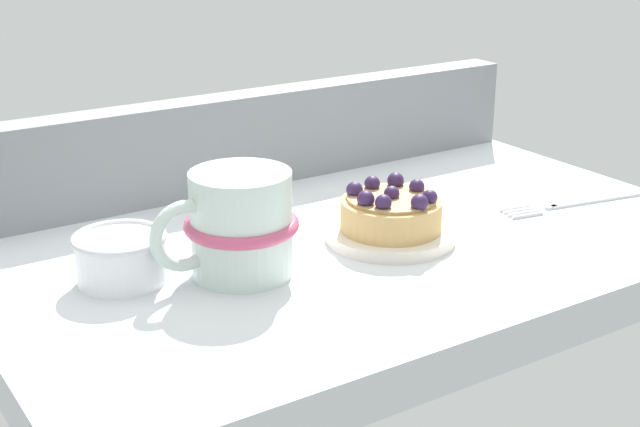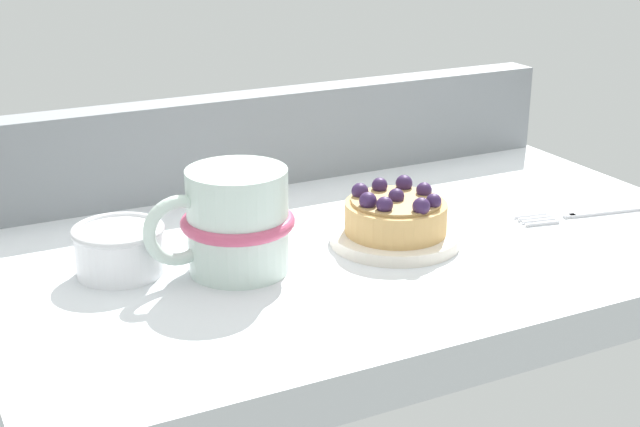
{
  "view_description": "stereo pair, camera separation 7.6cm",
  "coord_description": "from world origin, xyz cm",
  "views": [
    {
      "loc": [
        -43.71,
        -61.92,
        30.03
      ],
      "look_at": [
        -5.06,
        -2.15,
        3.87
      ],
      "focal_mm": 50.36,
      "sensor_mm": 36.0,
      "label": 1
    },
    {
      "loc": [
        -37.14,
        -65.69,
        30.03
      ],
      "look_at": [
        -5.06,
        -2.15,
        3.87
      ],
      "focal_mm": 50.36,
      "sensor_mm": 36.0,
      "label": 2
    }
  ],
  "objects": [
    {
      "name": "ground_plane",
      "position": [
        0.0,
        0.0,
        -1.9
      ],
      "size": [
        66.73,
        41.37,
        3.8
      ],
      "primitive_type": "cube",
      "color": "silver"
    },
    {
      "name": "window_rail_back",
      "position": [
        0.0,
        18.76,
        4.87
      ],
      "size": [
        65.39,
        3.85,
        9.75
      ],
      "primitive_type": "cube",
      "color": "gray",
      "rests_on": "ground_plane"
    },
    {
      "name": "dessert_plate",
      "position": [
        2.26,
        -2.49,
        0.5
      ],
      "size": [
        11.61,
        11.61,
        1.07
      ],
      "color": "silver",
      "rests_on": "ground_plane"
    },
    {
      "name": "raspberry_tart",
      "position": [
        2.25,
        -2.48,
        2.75
      ],
      "size": [
        9.04,
        9.04,
        4.22
      ],
      "color": "tan",
      "rests_on": "dessert_plate"
    },
    {
      "name": "coffee_mug",
      "position": [
        -12.63,
        -1.81,
        4.34
      ],
      "size": [
        12.62,
        9.36,
        8.71
      ],
      "color": "silver",
      "rests_on": "ground_plane"
    },
    {
      "name": "dessert_fork",
      "position": [
        23.1,
        -5.0,
        0.3
      ],
      "size": [
        16.23,
        4.45,
        0.6
      ],
      "color": "silver",
      "rests_on": "ground_plane"
    },
    {
      "name": "sugar_bowl",
      "position": [
        -21.31,
        2.02,
        2.18
      ],
      "size": [
        7.57,
        7.57,
        4.08
      ],
      "color": "white",
      "rests_on": "ground_plane"
    }
  ]
}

